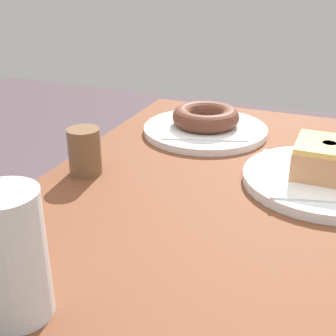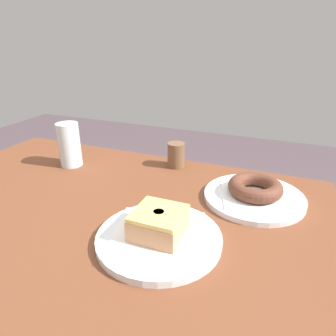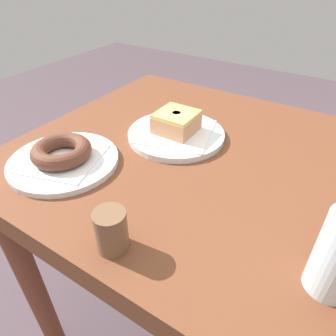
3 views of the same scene
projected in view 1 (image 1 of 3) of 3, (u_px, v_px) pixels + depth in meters
table at (273, 309)px, 0.57m from camera, size 1.00×0.73×0.74m
plate_glazed_square at (324, 180)px, 0.67m from camera, size 0.23×0.23×0.01m
napkin_glazed_square at (325, 175)px, 0.67m from camera, size 0.20×0.20×0.00m
donut_glazed_square at (327, 159)px, 0.66m from camera, size 0.09×0.09×0.05m
plate_chocolate_ring at (205, 130)px, 0.87m from camera, size 0.23×0.23×0.01m
napkin_chocolate_ring at (205, 126)px, 0.86m from camera, size 0.19×0.19×0.00m
donut_chocolate_ring at (206, 117)px, 0.86m from camera, size 0.12×0.12×0.03m
water_glass at (12, 256)px, 0.40m from camera, size 0.06×0.06×0.13m
sugar_jar at (85, 151)px, 0.69m from camera, size 0.05×0.05×0.07m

